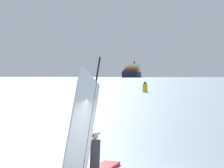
{
  "coord_description": "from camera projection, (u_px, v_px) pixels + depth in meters",
  "views": [
    {
      "loc": [
        -2.67,
        -10.44,
        3.22
      ],
      "look_at": [
        3.37,
        21.26,
        2.53
      ],
      "focal_mm": 62.04,
      "sensor_mm": 36.0,
      "label": 1
    }
  ],
  "objects": [
    {
      "name": "distant_headland",
      "position": [
        147.0,
        72.0,
        1216.08
      ],
      "size": [
        713.29,
        469.52,
        27.77
      ],
      "primitive_type": "cube",
      "rotation": [
        0.0,
        0.0,
        -0.25
      ],
      "color": "#60665B",
      "rests_on": "ground_plane"
    },
    {
      "name": "windsurfer",
      "position": [
        91.0,
        147.0,
        12.12
      ],
      "size": [
        2.36,
        3.73,
        4.05
      ],
      "rotation": [
        0.0,
        0.0,
        1.04
      ],
      "color": "red",
      "rests_on": "ground_plane"
    },
    {
      "name": "channel_buoy",
      "position": [
        145.0,
        87.0,
        75.1
      ],
      "size": [
        0.96,
        0.96,
        2.2
      ],
      "color": "yellow",
      "rests_on": "ground_plane"
    },
    {
      "name": "cargo_ship",
      "position": [
        132.0,
        73.0,
        808.27
      ],
      "size": [
        78.88,
        171.17,
        35.77
      ],
      "rotation": [
        0.0,
        0.0,
        4.41
      ],
      "color": "black",
      "rests_on": "ground_plane"
    }
  ]
}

